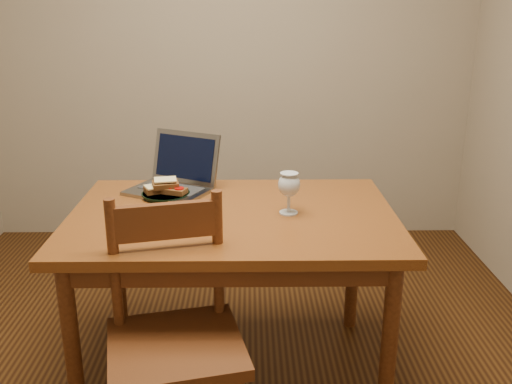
{
  "coord_description": "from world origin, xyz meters",
  "views": [
    {
      "loc": [
        0.14,
        -2.15,
        1.54
      ],
      "look_at": [
        0.17,
        0.07,
        0.8
      ],
      "focal_mm": 40.0,
      "sensor_mm": 36.0,
      "label": 1
    }
  ],
  "objects_px": {
    "table": "(233,233)",
    "laptop": "(176,175)",
    "chair": "(174,328)",
    "milk_glass": "(289,193)",
    "plate": "(166,195)"
  },
  "relations": [
    {
      "from": "table",
      "to": "laptop",
      "type": "height_order",
      "value": "laptop"
    },
    {
      "from": "chair",
      "to": "table",
      "type": "bearing_deg",
      "value": 55.6
    },
    {
      "from": "table",
      "to": "laptop",
      "type": "distance_m",
      "value": 0.44
    },
    {
      "from": "chair",
      "to": "milk_glass",
      "type": "distance_m",
      "value": 0.7
    },
    {
      "from": "table",
      "to": "milk_glass",
      "type": "xyz_separation_m",
      "value": [
        0.22,
        -0.01,
        0.17
      ]
    },
    {
      "from": "table",
      "to": "laptop",
      "type": "relative_size",
      "value": 2.94
    },
    {
      "from": "table",
      "to": "milk_glass",
      "type": "height_order",
      "value": "milk_glass"
    },
    {
      "from": "table",
      "to": "laptop",
      "type": "xyz_separation_m",
      "value": [
        -0.26,
        0.31,
        0.15
      ]
    },
    {
      "from": "table",
      "to": "chair",
      "type": "xyz_separation_m",
      "value": [
        -0.19,
        -0.48,
        -0.14
      ]
    },
    {
      "from": "chair",
      "to": "laptop",
      "type": "relative_size",
      "value": 1.18
    },
    {
      "from": "chair",
      "to": "milk_glass",
      "type": "height_order",
      "value": "milk_glass"
    },
    {
      "from": "chair",
      "to": "plate",
      "type": "xyz_separation_m",
      "value": [
        -0.11,
        0.68,
        0.24
      ]
    },
    {
      "from": "chair",
      "to": "plate",
      "type": "height_order",
      "value": "chair"
    },
    {
      "from": "laptop",
      "to": "plate",
      "type": "bearing_deg",
      "value": -79.81
    },
    {
      "from": "milk_glass",
      "to": "plate",
      "type": "bearing_deg",
      "value": 157.57
    }
  ]
}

